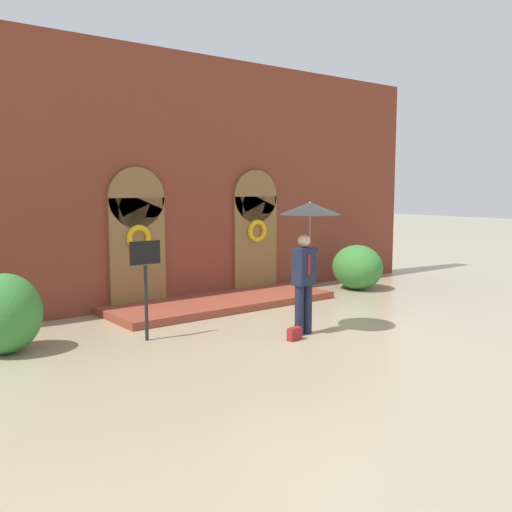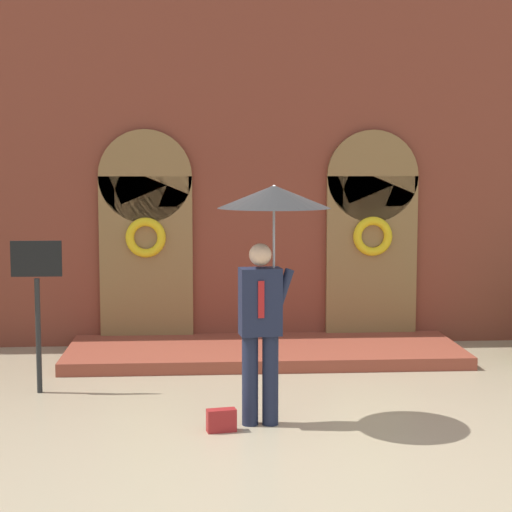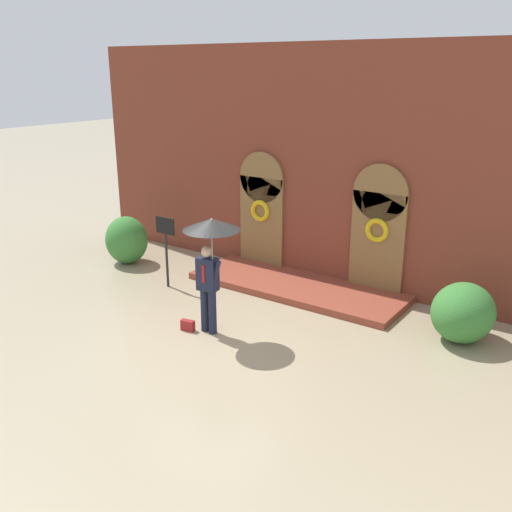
% 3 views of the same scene
% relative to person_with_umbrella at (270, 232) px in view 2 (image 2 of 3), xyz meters
% --- Properties ---
extents(ground_plane, '(80.00, 80.00, 0.00)m').
position_rel_person_with_umbrella_xyz_m(ground_plane, '(0.16, -0.11, -1.91)').
color(ground_plane, tan).
extents(building_facade, '(14.00, 2.30, 5.60)m').
position_rel_person_with_umbrella_xyz_m(building_facade, '(0.16, 4.04, 0.77)').
color(building_facade, brown).
rests_on(building_facade, ground).
extents(person_with_umbrella, '(1.10, 1.10, 2.36)m').
position_rel_person_with_umbrella_xyz_m(person_with_umbrella, '(0.00, 0.00, 0.00)').
color(person_with_umbrella, '#191E33').
rests_on(person_with_umbrella, ground).
extents(handbag, '(0.30, 0.17, 0.22)m').
position_rel_person_with_umbrella_xyz_m(handbag, '(-0.49, -0.20, -1.80)').
color(handbag, maroon).
rests_on(handbag, ground).
extents(sign_post, '(0.56, 0.06, 1.72)m').
position_rel_person_with_umbrella_xyz_m(sign_post, '(-2.50, 1.35, -0.75)').
color(sign_post, black).
rests_on(sign_post, ground).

